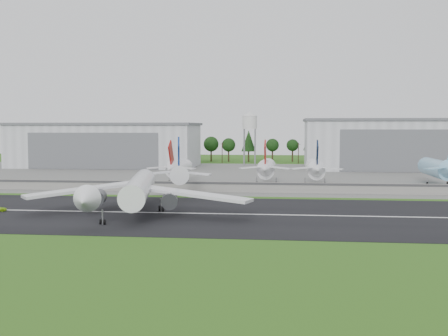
# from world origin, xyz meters

# --- Properties ---
(ground) EXTENTS (600.00, 600.00, 0.00)m
(ground) POSITION_xyz_m (0.00, 0.00, 0.00)
(ground) COLOR #225915
(ground) RESTS_ON ground
(runway) EXTENTS (320.00, 60.00, 0.10)m
(runway) POSITION_xyz_m (0.00, 10.00, 0.05)
(runway) COLOR black
(runway) RESTS_ON ground
(runway_centerline) EXTENTS (220.00, 1.00, 0.02)m
(runway_centerline) POSITION_xyz_m (0.00, 10.00, 0.11)
(runway_centerline) COLOR white
(runway_centerline) RESTS_ON runway
(apron) EXTENTS (320.00, 150.00, 0.10)m
(apron) POSITION_xyz_m (0.00, 120.00, 0.05)
(apron) COLOR slate
(apron) RESTS_ON ground
(blast_fence) EXTENTS (240.00, 0.61, 3.50)m
(blast_fence) POSITION_xyz_m (0.00, 54.99, 1.81)
(blast_fence) COLOR gray
(blast_fence) RESTS_ON ground
(hangar_west) EXTENTS (97.00, 44.00, 23.20)m
(hangar_west) POSITION_xyz_m (-80.00, 164.92, 11.63)
(hangar_west) COLOR silver
(hangar_west) RESTS_ON ground
(hangar_east) EXTENTS (102.00, 47.00, 25.20)m
(hangar_east) POSITION_xyz_m (75.00, 164.92, 12.63)
(hangar_east) COLOR silver
(hangar_east) RESTS_ON ground
(water_tower) EXTENTS (8.40, 8.40, 29.40)m
(water_tower) POSITION_xyz_m (-5.00, 185.00, 24.55)
(water_tower) COLOR #99999E
(water_tower) RESTS_ON ground
(utility_poles) EXTENTS (230.00, 3.00, 12.00)m
(utility_poles) POSITION_xyz_m (0.00, 200.00, 0.00)
(utility_poles) COLOR black
(utility_poles) RESTS_ON ground
(treeline) EXTENTS (320.00, 16.00, 22.00)m
(treeline) POSITION_xyz_m (0.00, 215.00, 0.00)
(treeline) COLOR black
(treeline) RESTS_ON ground
(main_airliner) EXTENTS (56.27, 59.01, 18.17)m
(main_airliner) POSITION_xyz_m (-20.32, 9.57, 4.89)
(main_airliner) COLOR white
(main_airliner) RESTS_ON runway
(parked_jet_red_a) EXTENTS (7.36, 31.29, 16.58)m
(parked_jet_red_a) POSITION_xyz_m (-23.80, 76.55, 6.08)
(parked_jet_red_a) COLOR white
(parked_jet_red_a) RESTS_ON ground
(parked_jet_red_b) EXTENTS (7.36, 31.29, 16.86)m
(parked_jet_red_b) POSITION_xyz_m (8.38, 76.58, 6.34)
(parked_jet_red_b) COLOR white
(parked_jet_red_b) RESTS_ON ground
(parked_jet_navy) EXTENTS (7.36, 31.29, 16.84)m
(parked_jet_navy) POSITION_xyz_m (25.63, 76.58, 6.32)
(parked_jet_navy) COLOR white
(parked_jet_navy) RESTS_ON ground
(parked_jet_skyblue) EXTENTS (7.36, 37.29, 17.02)m
(parked_jet_skyblue) POSITION_xyz_m (69.09, 81.61, 6.45)
(parked_jet_skyblue) COLOR #85C2E6
(parked_jet_skyblue) RESTS_ON ground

